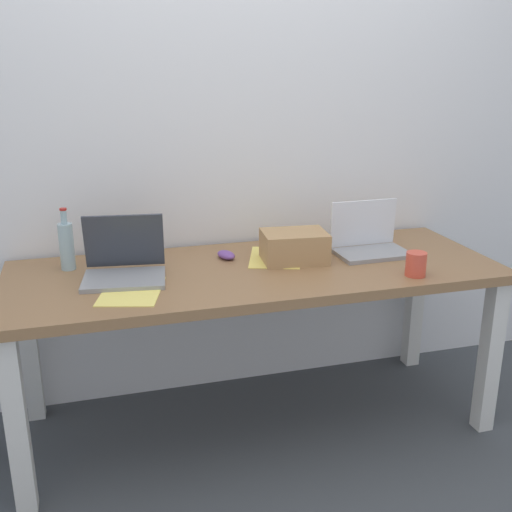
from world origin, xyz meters
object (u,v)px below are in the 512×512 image
Objects in this scene: laptop_right at (369,242)px; computer_mouse at (226,255)px; beer_bottle at (67,245)px; laptop_left at (124,266)px; coffee_mug at (416,264)px; desk at (256,288)px; cardboard_box at (294,247)px.

laptop_right reaches higher than computer_mouse.
beer_bottle is at bearing 173.97° from laptop_right.
coffee_mug is at bearing -14.47° from laptop_left.
laptop_right is at bearing -6.03° from beer_bottle.
desk is 0.78m from beer_bottle.
laptop_right is 0.63m from computer_mouse.
beer_bottle reaches higher than computer_mouse.
computer_mouse is at bearing 171.61° from laptop_right.
laptop_right is 3.12× the size of computer_mouse.
beer_bottle is (-0.21, 0.17, 0.05)m from laptop_left.
laptop_right is (0.53, 0.06, 0.14)m from desk.
desk is 5.84× the size of laptop_left.
coffee_mug is (0.40, -0.30, -0.02)m from cardboard_box.
beer_bottle is at bearing 156.29° from computer_mouse.
laptop_left is 1.35× the size of beer_bottle.
computer_mouse is at bearing 158.18° from cardboard_box.
desk is 20.92× the size of coffee_mug.
desk is 7.52× the size of cardboard_box.
laptop_left is at bearing -178.40° from cardboard_box.
desk is 0.24m from cardboard_box.
laptop_left is 3.58× the size of coffee_mug.
coffee_mug is at bearing -81.77° from laptop_right.
coffee_mug is (0.66, -0.41, 0.03)m from computer_mouse.
cardboard_box reaches higher than coffee_mug.
coffee_mug is at bearing -51.64° from computer_mouse.
desk is 0.20m from computer_mouse.
cardboard_box is (-0.35, -0.02, 0.01)m from laptop_right.
laptop_left is 0.45m from computer_mouse.
laptop_right is at bearing -28.35° from computer_mouse.
laptop_left is at bearing 177.68° from desk.
beer_bottle reaches higher than laptop_right.
cardboard_box reaches higher than desk.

